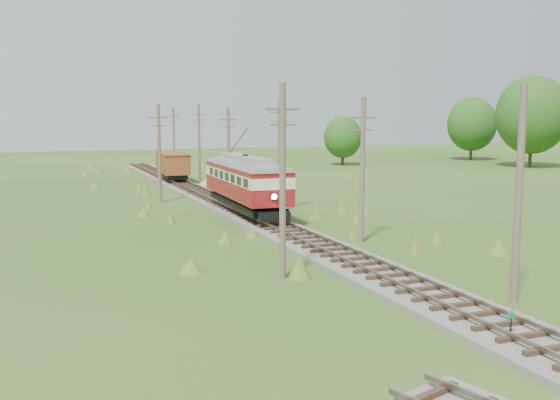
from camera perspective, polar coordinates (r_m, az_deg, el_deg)
name	(u,v)px	position (r m, az deg, el deg)	size (l,w,h in m)	color
ground	(549,356)	(21.88, 23.37, -12.98)	(260.00, 260.00, 0.00)	#274A16
railbed_main	(230,207)	(51.03, -4.62, -0.60)	(3.60, 96.00, 0.57)	#605B54
switch_marker	(511,323)	(22.56, 20.36, -10.50)	(0.45, 0.06, 1.08)	black
streetcar	(246,180)	(46.83, -3.17, 1.86)	(3.53, 13.33, 6.06)	black
gondola	(173,164)	(71.98, -9.79, 3.23)	(3.33, 8.73, 2.85)	black
gravel_pile	(215,179)	(69.36, -5.95, 1.91)	(3.57, 3.79, 1.30)	gray
utility_pole_r_1	(519,195)	(26.49, 20.99, 0.47)	(0.30, 0.30, 8.80)	brown
utility_pole_r_2	(362,169)	(37.14, 7.55, 2.86)	(1.60, 0.30, 8.60)	brown
utility_pole_r_3	(280,153)	(48.82, -0.03, 4.29)	(1.60, 0.30, 9.00)	brown
utility_pole_r_4	(228,149)	(61.03, -4.73, 4.64)	(1.60, 0.30, 8.40)	brown
utility_pole_r_5	(199,142)	(73.64, -7.41, 5.31)	(1.60, 0.30, 8.90)	brown
utility_pole_r_6	(174,139)	(86.25, -9.69, 5.53)	(1.60, 0.30, 8.70)	brown
utility_pole_l_a	(283,179)	(28.49, 0.24, 1.90)	(1.60, 0.30, 9.00)	brown
utility_pole_l_b	(159,152)	(55.35, -10.98, 4.33)	(1.60, 0.30, 8.60)	brown
tree_right_4	(532,115)	(99.79, 22.07, 7.23)	(10.50, 10.50, 13.53)	#38281C
tree_right_5	(472,124)	(113.18, 17.14, 6.64)	(8.40, 8.40, 10.82)	#38281C
tree_mid_b	(343,137)	(97.28, 5.76, 5.74)	(5.88, 5.88, 7.57)	#38281C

